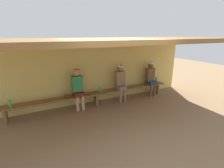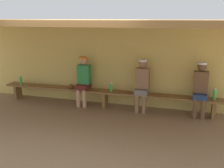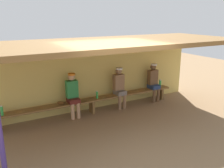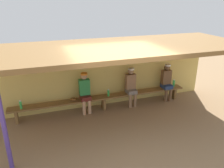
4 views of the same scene
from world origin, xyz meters
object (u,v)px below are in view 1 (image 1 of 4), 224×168
Objects in this scene: water_bottle_clear at (156,80)px; water_bottle_green at (10,103)px; player_near_post at (78,87)px; player_leftmost at (151,77)px; baseball_glove_dark_brown at (67,96)px; bench at (96,95)px; water_bottle_orange at (100,89)px; player_middle at (121,81)px.

water_bottle_clear is 5.33m from water_bottle_green.
water_bottle_clear is at bearing 0.57° from player_near_post.
baseball_glove_dark_brown is (-3.40, 0.01, -0.24)m from player_leftmost.
bench is 2.76m from water_bottle_clear.
water_bottle_clear is at bearing 0.83° from water_bottle_green.
water_bottle_orange is 2.75m from water_bottle_green.
water_bottle_orange is 0.91× the size of water_bottle_clear.
player_near_post is 3.37m from water_bottle_clear.
player_leftmost is at bearing 0.50° from water_bottle_green.
water_bottle_green is 1.59m from baseball_glove_dark_brown.
player_leftmost reaches higher than water_bottle_orange.
water_bottle_clear is at bearing 5.64° from player_leftmost.
player_leftmost is 2.24m from water_bottle_orange.
baseball_glove_dark_brown is at bearing 178.81° from player_near_post.
water_bottle_green is at bearing -179.50° from player_leftmost.
player_leftmost is at bearing 0.00° from player_middle.
water_bottle_clear is (3.37, 0.03, -0.16)m from player_near_post.
player_near_post is at bearing 57.08° from baseball_glove_dark_brown.
player_near_post is 5.60× the size of baseball_glove_dark_brown.
player_middle is at bearing 180.00° from player_leftmost.
player_leftmost is (3.03, 0.00, 0.00)m from player_near_post.
baseball_glove_dark_brown is at bearing 179.34° from bench.
player_middle reaches higher than water_bottle_green.
bench is 0.26m from water_bottle_orange.
water_bottle_clear is (2.57, 0.05, 0.01)m from water_bottle_orange.
player_near_post is 1.97m from water_bottle_green.
water_bottle_clear is at bearing 1.08° from water_bottle_orange.
player_leftmost is at bearing -174.36° from water_bottle_clear.
water_bottle_orange is at bearing 57.13° from baseball_glove_dark_brown.
water_bottle_clear is at bearing 1.09° from player_middle.
baseball_glove_dark_brown is at bearing 178.87° from water_bottle_orange.
player_near_post is 5.10× the size of water_bottle_green.
water_bottle_orange is (0.79, -0.02, -0.17)m from player_near_post.
water_bottle_green is at bearing -179.42° from water_bottle_orange.
bench is 22.77× the size of water_bottle_green.
player_middle is 5.04× the size of water_bottle_clear.
player_near_post is 5.04× the size of water_bottle_clear.
player_leftmost is 5.10× the size of water_bottle_green.
player_leftmost is 4.99m from water_bottle_green.
player_leftmost is 5.60× the size of baseball_glove_dark_brown.
player_near_post is 5.56× the size of water_bottle_orange.
water_bottle_orange is 2.57m from water_bottle_clear.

